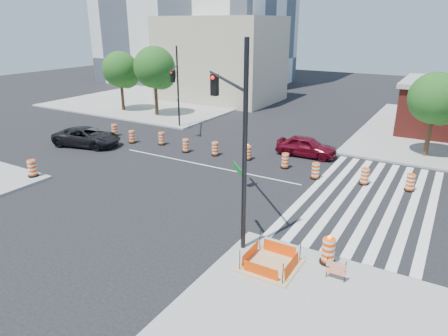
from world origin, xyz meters
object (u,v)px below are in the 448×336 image
(dark_suv, at_px, (87,137))
(red_coupe, at_px, (306,146))
(signal_pole_se, at_px, (233,121))
(signal_pole_nw, at_px, (176,82))

(dark_suv, bearing_deg, red_coupe, -82.42)
(signal_pole_se, distance_m, signal_pole_nw, 18.94)
(red_coupe, xyz_separation_m, signal_pole_nw, (-12.41, 0.93, 3.69))
(red_coupe, xyz_separation_m, dark_suv, (-15.92, -6.40, -0.00))
(dark_suv, xyz_separation_m, signal_pole_nw, (3.51, 7.33, 3.70))
(red_coupe, relative_size, signal_pole_nw, 0.61)
(dark_suv, bearing_deg, signal_pole_se, -124.47)
(dark_suv, distance_m, signal_pole_nw, 8.93)
(signal_pole_nw, bearing_deg, signal_pole_se, 12.09)
(signal_pole_se, relative_size, signal_pole_nw, 1.20)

